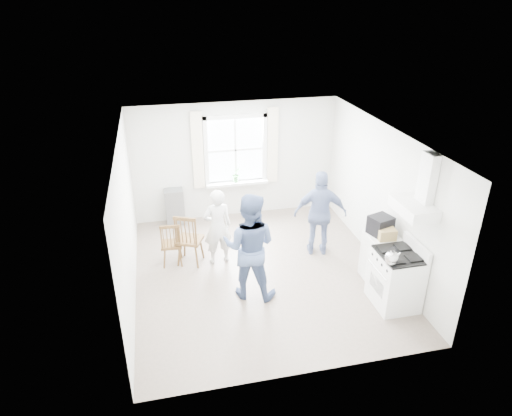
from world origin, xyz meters
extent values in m
cube|color=#7C6C5F|center=(0.00, 0.00, -0.01)|extent=(4.62, 5.12, 0.02)
cube|color=beige|center=(0.00, 2.52, 1.30)|extent=(4.62, 0.04, 2.64)
cube|color=beige|center=(0.00, -2.52, 1.30)|extent=(4.62, 0.04, 2.64)
cube|color=beige|center=(-2.27, 0.00, 1.30)|extent=(0.04, 5.12, 2.64)
cube|color=beige|center=(2.27, 0.00, 1.30)|extent=(0.04, 5.12, 2.64)
cube|color=white|center=(0.00, 0.00, 2.61)|extent=(4.62, 5.12, 0.02)
cube|color=white|center=(0.00, 2.48, 1.55)|extent=(1.20, 0.02, 1.40)
cube|color=white|center=(0.00, 2.46, 2.29)|extent=(1.38, 0.09, 0.09)
cube|color=white|center=(0.00, 2.46, 0.81)|extent=(1.38, 0.09, 0.09)
cube|color=white|center=(-0.65, 2.46, 1.55)|extent=(0.09, 0.09, 1.58)
cube|color=white|center=(0.65, 2.46, 1.55)|extent=(0.09, 0.09, 1.58)
cube|color=white|center=(0.00, 2.38, 0.82)|extent=(1.38, 0.24, 0.06)
cube|color=#F0E2C5|center=(-0.82, 2.44, 1.60)|extent=(0.24, 0.05, 1.70)
cube|color=#F0E2C5|center=(0.82, 2.44, 1.60)|extent=(0.24, 0.05, 1.70)
cube|color=white|center=(2.02, -1.35, 1.74)|extent=(0.45, 0.76, 0.18)
cube|color=white|center=(2.17, -1.35, 2.21)|extent=(0.14, 0.30, 0.76)
cube|color=slate|center=(-1.40, 2.33, 0.40)|extent=(0.40, 0.30, 0.80)
cube|color=silver|center=(1.91, -1.35, 0.46)|extent=(0.65, 0.76, 0.92)
cube|color=black|center=(1.91, -1.35, 0.94)|extent=(0.61, 0.72, 0.03)
cube|color=silver|center=(2.20, -1.35, 1.02)|extent=(0.06, 0.76, 0.20)
cylinder|color=silver|center=(1.56, -1.35, 0.70)|extent=(0.02, 0.61, 0.02)
sphere|color=silver|center=(1.65, -1.56, 1.05)|extent=(0.21, 0.21, 0.21)
cylinder|color=silver|center=(1.65, -1.56, 0.99)|extent=(0.19, 0.19, 0.04)
torus|color=black|center=(1.65, -1.56, 1.18)|extent=(0.13, 0.03, 0.13)
cube|color=white|center=(1.98, -0.65, 0.45)|extent=(0.50, 0.55, 0.90)
cube|color=black|center=(1.95, -0.59, 0.99)|extent=(0.44, 0.42, 0.17)
cube|color=black|center=(1.95, -0.59, 1.15)|extent=(0.44, 0.42, 0.15)
cube|color=#977D49|center=(1.96, -0.79, 0.99)|extent=(0.31, 0.23, 0.19)
cube|color=#4F3419|center=(-1.56, 0.69, 0.41)|extent=(0.40, 0.39, 0.05)
cube|color=#4F3419|center=(-1.57, 0.53, 0.65)|extent=(0.36, 0.08, 0.49)
cylinder|color=#4F3419|center=(-1.56, 0.69, 0.19)|extent=(0.03, 0.03, 0.39)
cube|color=#4F3419|center=(-1.22, 0.66, 0.48)|extent=(0.58, 0.57, 0.05)
cube|color=#4F3419|center=(-1.30, 0.48, 0.77)|extent=(0.42, 0.23, 0.57)
cylinder|color=#4F3419|center=(-1.22, 0.66, 0.23)|extent=(0.04, 0.04, 0.46)
imported|color=silver|center=(-0.71, 0.56, 0.74)|extent=(0.61, 0.61, 1.49)
imported|color=#465882|center=(-0.34, -0.57, 0.93)|extent=(1.18, 1.18, 1.85)
imported|color=navy|center=(1.25, 0.45, 0.85)|extent=(1.22, 1.22, 1.70)
imported|color=#377B38|center=(-0.01, 2.36, 1.02)|extent=(0.24, 0.24, 0.34)
camera|label=1|loc=(-1.65, -6.83, 4.71)|focal=32.00mm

